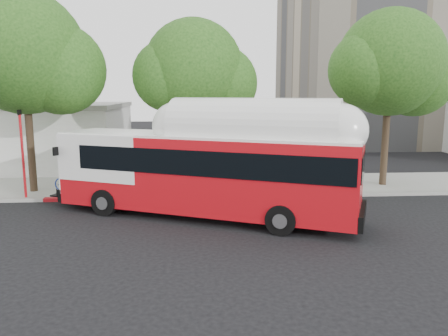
% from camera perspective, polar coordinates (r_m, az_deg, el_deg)
% --- Properties ---
extents(ground, '(120.00, 120.00, 0.00)m').
position_cam_1_polar(ground, '(17.10, -0.36, -7.12)').
color(ground, black).
rests_on(ground, ground).
extents(sidewalk, '(60.00, 5.00, 0.15)m').
position_cam_1_polar(sidewalk, '(23.37, -1.39, -2.28)').
color(sidewalk, gray).
rests_on(sidewalk, ground).
extents(curb_strip, '(60.00, 0.30, 0.15)m').
position_cam_1_polar(curb_strip, '(20.84, -1.05, -3.79)').
color(curb_strip, gray).
rests_on(curb_strip, ground).
extents(red_curb_segment, '(10.00, 0.32, 0.16)m').
position_cam_1_polar(red_curb_segment, '(20.91, -9.31, -3.86)').
color(red_curb_segment, maroon).
rests_on(red_curb_segment, ground).
extents(street_tree_left, '(6.67, 5.80, 9.74)m').
position_cam_1_polar(street_tree_left, '(23.18, -23.50, 13.06)').
color(street_tree_left, '#2D2116').
rests_on(street_tree_left, ground).
extents(street_tree_mid, '(5.75, 5.00, 8.62)m').
position_cam_1_polar(street_tree_mid, '(22.40, -2.95, 12.19)').
color(street_tree_mid, '#2D2116').
rests_on(street_tree_mid, ground).
extents(street_tree_right, '(6.21, 5.40, 9.18)m').
position_cam_1_polar(street_tree_right, '(24.56, 21.74, 12.13)').
color(street_tree_right, '#2D2116').
rests_on(street_tree_right, ground).
extents(low_commercial_bldg, '(16.20, 10.20, 4.25)m').
position_cam_1_polar(low_commercial_bldg, '(33.10, -27.13, 3.87)').
color(low_commercial_bldg, silver).
rests_on(low_commercial_bldg, ground).
extents(transit_bus, '(12.79, 7.30, 3.84)m').
position_cam_1_polar(transit_bus, '(17.42, -2.33, -0.72)').
color(transit_bus, '#B90C14').
rests_on(transit_bus, ground).
extents(signal_pole, '(0.12, 0.40, 4.22)m').
position_cam_1_polar(signal_pole, '(22.11, -24.80, 1.60)').
color(signal_pole, red).
rests_on(signal_pole, ground).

